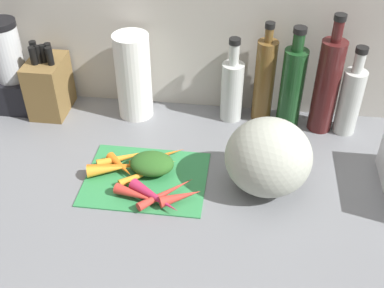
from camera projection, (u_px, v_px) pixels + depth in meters
The scene contains 24 objects.
ground_plane at pixel (174, 183), 130.00cm from camera, with size 170.00×80.00×3.00cm, color slate.
wall_back at pixel (192, 16), 140.65cm from camera, with size 170.00×3.00×60.00cm, color #BCB7AD.
cutting_board at pixel (146, 178), 128.82cm from camera, with size 32.45×25.26×0.80cm, color #338C4C.
carrot_0 at pixel (118, 167), 129.66cm from camera, with size 2.88×2.88×16.63cm, color orange.
carrot_1 at pixel (120, 165), 130.14cm from camera, with size 2.79×2.79×10.09cm, color orange.
carrot_2 at pixel (154, 161), 131.83cm from camera, with size 2.38×2.38×11.07cm, color #B2264C.
carrot_3 at pixel (167, 193), 122.16cm from camera, with size 2.28×2.28×17.13cm, color red.
carrot_4 at pixel (149, 172), 128.73cm from camera, with size 2.00×2.00×17.33cm, color orange.
carrot_5 at pixel (155, 197), 120.11cm from camera, with size 3.28×3.28×15.35cm, color #B2264C.
carrot_6 at pixel (126, 157), 133.12cm from camera, with size 2.52×2.52×16.26cm, color orange.
carrot_7 at pixel (137, 195), 120.99cm from camera, with size 2.92×2.92×12.20cm, color red.
carrot_8 at pixel (108, 169), 128.56cm from camera, with size 3.18×3.18×11.22cm, color orange.
carrot_9 at pixel (181, 197), 120.47cm from camera, with size 2.98×2.98×11.02cm, color red.
carrot_10 at pixel (158, 157), 133.42cm from camera, with size 2.32×2.32×16.19cm, color orange.
carrot_greens_pile at pixel (152, 164), 129.01cm from camera, with size 11.94×9.19×5.05cm, color #2D6023.
winter_squash at pixel (268, 157), 120.50cm from camera, with size 22.01×20.78×20.36cm, color #B2B7A8.
knife_block at pixel (49, 85), 149.63cm from camera, with size 10.51×15.37×23.26cm.
blender_appliance at pixel (12, 72), 149.18cm from camera, with size 12.56×12.56×29.61cm.
paper_towel_roll at pixel (133, 76), 145.47cm from camera, with size 10.76×10.76×27.07cm, color white.
bottle_0 at pixel (232, 89), 145.49cm from camera, with size 6.72×6.72×27.07cm.
bottle_1 at pixel (264, 80), 143.72cm from camera, with size 6.15×6.15×31.84cm.
bottle_2 at pixel (292, 86), 141.23cm from camera, with size 7.03×7.03×31.91cm.
bottle_3 at pixel (327, 85), 138.35cm from camera, with size 7.26×7.26×36.56cm.
bottle_4 at pixel (350, 99), 139.61cm from camera, with size 6.61×6.61×27.87cm.
Camera 1 is at (16.93, -94.43, 87.00)cm, focal length 44.82 mm.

